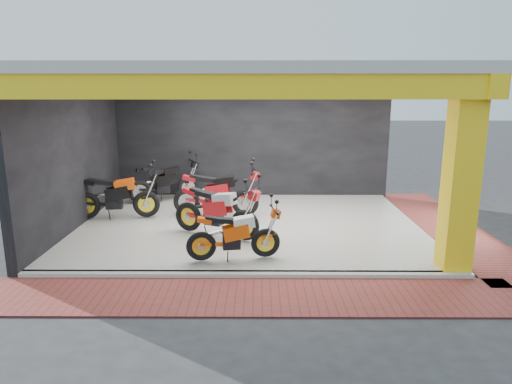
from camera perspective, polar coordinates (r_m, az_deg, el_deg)
ground at (r=9.17m, az=-1.10°, el=-8.10°), size 80.00×80.00×0.00m
showroom_floor at (r=11.04m, az=-0.84°, el=-4.15°), size 8.00×6.00×0.10m
showroom_ceiling at (r=10.57m, az=-0.91°, el=14.59°), size 8.40×6.40×0.20m
back_wall at (r=13.75m, az=-0.60°, el=6.45°), size 8.20×0.20×3.50m
left_wall at (r=11.51m, az=-21.79°, el=4.30°), size 0.20×6.20×3.50m
corner_column at (r=8.70m, az=24.24°, el=1.61°), size 0.50×0.50×3.50m
header_beam_front at (r=7.57m, az=-1.40°, el=13.03°), size 8.40×0.30×0.40m
header_beam_right at (r=11.22m, az=20.49°, el=12.17°), size 0.30×6.40×0.40m
floor_kerb at (r=8.20m, az=-1.28°, el=-10.31°), size 8.00×0.20×0.10m
paver_front at (r=7.51m, az=-1.44°, el=-12.89°), size 9.00×1.40×0.03m
paver_right at (r=11.96m, az=22.88°, el=-4.03°), size 1.40×7.00×0.03m
moto_hero at (r=8.65m, az=1.21°, el=-4.65°), size 1.97×1.00×1.15m
moto_row_a at (r=9.56m, az=-1.41°, el=-2.30°), size 2.36×1.73×1.36m
moto_row_b at (r=11.40m, az=-1.36°, el=0.30°), size 2.34×0.96×1.40m
moto_row_c at (r=11.62m, az=-13.62°, el=0.08°), size 2.31×1.06×1.37m
moto_row_d at (r=13.46m, az=-8.51°, el=1.92°), size 2.30×1.67×1.32m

